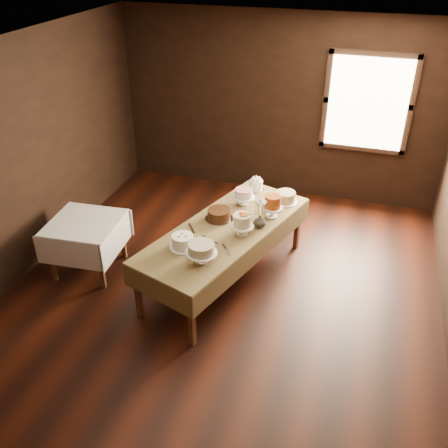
# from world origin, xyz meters

# --- Properties ---
(floor) EXTENTS (5.00, 6.00, 0.01)m
(floor) POSITION_xyz_m (0.00, 0.00, 0.00)
(floor) COLOR black
(floor) RESTS_ON ground
(ceiling) EXTENTS (5.00, 6.00, 0.01)m
(ceiling) POSITION_xyz_m (0.00, 0.00, 2.80)
(ceiling) COLOR beige
(ceiling) RESTS_ON wall_back
(wall_back) EXTENTS (5.00, 0.02, 2.80)m
(wall_back) POSITION_xyz_m (0.00, 3.00, 1.40)
(wall_back) COLOR black
(wall_back) RESTS_ON ground
(wall_left) EXTENTS (0.02, 6.00, 2.80)m
(wall_left) POSITION_xyz_m (-2.50, 0.00, 1.40)
(wall_left) COLOR black
(wall_left) RESTS_ON ground
(window) EXTENTS (1.10, 0.05, 1.30)m
(window) POSITION_xyz_m (1.30, 2.94, 1.60)
(window) COLOR #FFEABF
(window) RESTS_ON wall_back
(display_table) EXTENTS (1.66, 2.59, 0.75)m
(display_table) POSITION_xyz_m (-0.06, 0.44, 0.69)
(display_table) COLOR #4D301D
(display_table) RESTS_ON ground
(side_table) EXTENTS (0.89, 0.89, 0.70)m
(side_table) POSITION_xyz_m (-1.77, 0.13, 0.62)
(side_table) COLOR #4D301D
(side_table) RESTS_ON ground
(cake_meringue) EXTENTS (0.21, 0.21, 0.14)m
(cake_meringue) POSITION_xyz_m (0.05, 1.49, 0.81)
(cake_meringue) COLOR silver
(cake_meringue) RESTS_ON display_table
(cake_speckled) EXTENTS (0.31, 0.31, 0.14)m
(cake_speckled) POSITION_xyz_m (0.50, 1.27, 0.81)
(cake_speckled) COLOR white
(cake_speckled) RESTS_ON display_table
(cake_lattice) EXTENTS (0.28, 0.28, 0.21)m
(cake_lattice) POSITION_xyz_m (-0.00, 1.05, 0.84)
(cake_lattice) COLOR white
(cake_lattice) RESTS_ON display_table
(cake_caramel) EXTENTS (0.26, 0.26, 0.30)m
(cake_caramel) POSITION_xyz_m (0.41, 0.86, 0.87)
(cake_caramel) COLOR white
(cake_caramel) RESTS_ON display_table
(cake_chocolate) EXTENTS (0.34, 0.34, 0.13)m
(cake_chocolate) POSITION_xyz_m (-0.19, 0.61, 0.81)
(cake_chocolate) COLOR silver
(cake_chocolate) RESTS_ON display_table
(cake_flowers) EXTENTS (0.27, 0.27, 0.27)m
(cake_flowers) POSITION_xyz_m (0.17, 0.36, 0.86)
(cake_flowers) COLOR white
(cake_flowers) RESTS_ON display_table
(cake_swirl) EXTENTS (0.31, 0.31, 0.15)m
(cake_swirl) POSITION_xyz_m (-0.38, -0.09, 0.82)
(cake_swirl) COLOR white
(cake_swirl) RESTS_ON display_table
(cake_cream) EXTENTS (0.36, 0.36, 0.24)m
(cake_cream) POSITION_xyz_m (-0.10, -0.28, 0.85)
(cake_cream) COLOR white
(cake_cream) RESTS_ON display_table
(cake_server_a) EXTENTS (0.23, 0.13, 0.01)m
(cake_server_a) POSITION_xyz_m (-0.10, 0.12, 0.75)
(cake_server_a) COLOR silver
(cake_server_a) RESTS_ON display_table
(cake_server_b) EXTENTS (0.16, 0.21, 0.01)m
(cake_server_b) POSITION_xyz_m (0.11, -0.03, 0.75)
(cake_server_b) COLOR silver
(cake_server_b) RESTS_ON display_table
(cake_server_c) EXTENTS (0.04, 0.24, 0.01)m
(cake_server_c) POSITION_xyz_m (0.00, 0.78, 0.75)
(cake_server_c) COLOR silver
(cake_server_c) RESTS_ON display_table
(cake_server_d) EXTENTS (0.24, 0.10, 0.01)m
(cake_server_d) POSITION_xyz_m (0.25, 0.63, 0.75)
(cake_server_d) COLOR silver
(cake_server_d) RESTS_ON display_table
(cake_server_e) EXTENTS (0.16, 0.21, 0.01)m
(cake_server_e) POSITION_xyz_m (-0.41, 0.27, 0.75)
(cake_server_e) COLOR silver
(cake_server_e) RESTS_ON display_table
(flower_vase) EXTENTS (0.18, 0.18, 0.15)m
(flower_vase) POSITION_xyz_m (0.32, 0.58, 0.82)
(flower_vase) COLOR #2D2823
(flower_vase) RESTS_ON display_table
(flower_bouquet) EXTENTS (0.14, 0.14, 0.20)m
(flower_bouquet) POSITION_xyz_m (0.32, 0.58, 1.02)
(flower_bouquet) COLOR white
(flower_bouquet) RESTS_ON flower_vase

